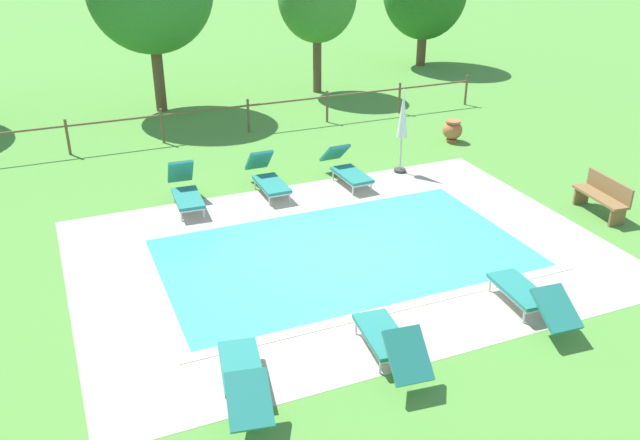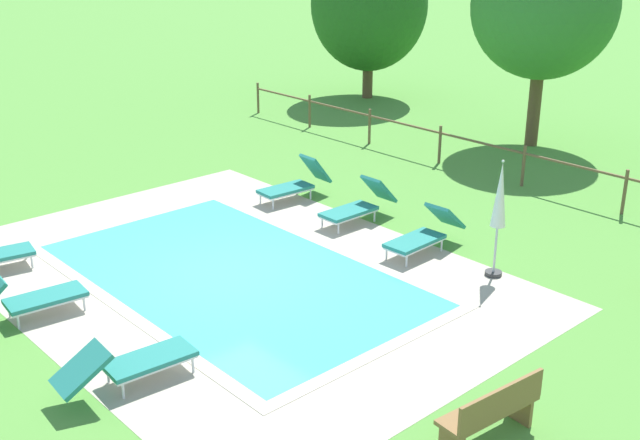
# 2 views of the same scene
# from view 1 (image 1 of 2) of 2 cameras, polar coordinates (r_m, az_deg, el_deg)

# --- Properties ---
(ground_plane) EXTENTS (160.00, 160.00, 0.00)m
(ground_plane) POSITION_cam_1_polar(r_m,az_deg,el_deg) (14.06, 2.01, -2.80)
(ground_plane) COLOR #518E38
(pool_deck_paving) EXTENTS (10.87, 7.75, 0.01)m
(pool_deck_paving) POSITION_cam_1_polar(r_m,az_deg,el_deg) (14.06, 2.01, -2.78)
(pool_deck_paving) COLOR #B2A893
(pool_deck_paving) RESTS_ON ground
(swimming_pool_water) EXTENTS (7.43, 4.30, 0.01)m
(swimming_pool_water) POSITION_cam_1_polar(r_m,az_deg,el_deg) (14.06, 2.01, -2.78)
(swimming_pool_water) COLOR #42CCD6
(swimming_pool_water) RESTS_ON ground
(pool_coping_rim) EXTENTS (7.91, 4.78, 0.01)m
(pool_coping_rim) POSITION_cam_1_polar(r_m,az_deg,el_deg) (14.05, 2.01, -2.76)
(pool_coping_rim) COLOR #C0B59F
(pool_coping_rim) RESTS_ON ground
(sun_lounger_north_near_steps) EXTENTS (0.68, 1.98, 0.89)m
(sun_lounger_north_near_steps) POSITION_cam_1_polar(r_m,az_deg,el_deg) (17.44, 2.27, 4.35)
(sun_lounger_north_near_steps) COLOR #237A70
(sun_lounger_north_near_steps) RESTS_ON ground
(sun_lounger_north_mid) EXTENTS (0.75, 2.08, 0.77)m
(sun_lounger_north_mid) POSITION_cam_1_polar(r_m,az_deg,el_deg) (12.48, 17.28, -6.08)
(sun_lounger_north_mid) COLOR #237A70
(sun_lounger_north_mid) RESTS_ON ground
(sun_lounger_north_far) EXTENTS (0.70, 1.88, 1.00)m
(sun_lounger_north_far) POSITION_cam_1_polar(r_m,az_deg,el_deg) (16.35, -11.26, 2.45)
(sun_lounger_north_far) COLOR #237A70
(sun_lounger_north_far) RESTS_ON ground
(sun_lounger_north_end) EXTENTS (0.80, 2.01, 0.89)m
(sun_lounger_north_end) POSITION_cam_1_polar(r_m,az_deg,el_deg) (10.83, 5.89, -10.09)
(sun_lounger_north_end) COLOR #237A70
(sun_lounger_north_end) RESTS_ON ground
(sun_lounger_south_near_corner) EXTENTS (0.61, 1.91, 0.94)m
(sun_lounger_south_near_corner) POSITION_cam_1_polar(r_m,az_deg,el_deg) (16.88, -4.42, 3.60)
(sun_lounger_south_near_corner) COLOR #237A70
(sun_lounger_south_near_corner) RESTS_ON ground
(sun_lounger_south_mid) EXTENTS (0.96, 2.12, 0.76)m
(sun_lounger_south_mid) POSITION_cam_1_polar(r_m,az_deg,el_deg) (10.17, -6.49, -12.94)
(sun_lounger_south_mid) COLOR #237A70
(sun_lounger_south_mid) RESTS_ON ground
(patio_umbrella_closed_row_west) EXTENTS (0.32, 0.32, 2.27)m
(patio_umbrella_closed_row_west) POSITION_cam_1_polar(r_m,az_deg,el_deg) (17.90, 6.99, 8.45)
(patio_umbrella_closed_row_west) COLOR #383838
(patio_umbrella_closed_row_west) RESTS_ON ground
(wooden_bench_lawn_side) EXTENTS (0.59, 1.54, 0.87)m
(wooden_bench_lawn_side) POSITION_cam_1_polar(r_m,az_deg,el_deg) (16.91, 22.76, 1.93)
(wooden_bench_lawn_side) COLOR olive
(wooden_bench_lawn_side) RESTS_ON ground
(terracotta_urn_near_fence) EXTENTS (0.59, 0.59, 0.65)m
(terracotta_urn_near_fence) POSITION_cam_1_polar(r_m,az_deg,el_deg) (20.92, 11.11, 7.45)
(terracotta_urn_near_fence) COLOR #B7663D
(terracotta_urn_near_fence) RESTS_ON ground
(perimeter_fence) EXTENTS (18.87, 0.08, 1.05)m
(perimeter_fence) POSITION_cam_1_polar(r_m,az_deg,el_deg) (21.09, -9.60, 8.65)
(perimeter_fence) COLOR brown
(perimeter_fence) RESTS_ON ground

